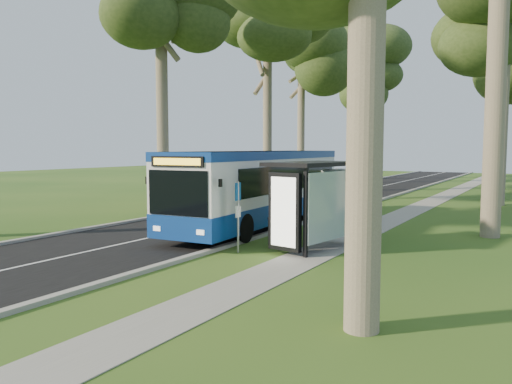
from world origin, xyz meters
TOP-DOWN VIEW (x-y plane):
  - ground at (0.00, 0.00)m, footprint 120.00×120.00m
  - road at (-3.50, 10.00)m, footprint 7.00×100.00m
  - kerb_east at (0.00, 10.00)m, footprint 0.25×100.00m
  - kerb_west at (-7.00, 10.00)m, footprint 0.25×100.00m
  - centre_line at (-3.50, 10.00)m, footprint 0.12×100.00m
  - footpath at (3.00, 10.00)m, footprint 1.50×100.00m
  - bus at (-1.35, 3.87)m, footprint 3.35×12.40m
  - bus_stop_sign at (0.78, -1.31)m, footprint 0.09×0.33m
  - bus_shelter at (2.70, 0.10)m, footprint 2.37×3.66m
  - litter_bin at (1.21, 0.42)m, footprint 0.55×0.55m
  - car_white at (-8.91, 27.42)m, footprint 2.92×4.65m
  - car_silver at (-7.98, 30.92)m, footprint 2.09×4.49m
  - tree_west_c at (-9.00, 18.00)m, footprint 5.20×5.20m
  - tree_west_d at (-11.00, 28.00)m, footprint 5.20×5.20m
  - tree_west_e at (-8.50, 38.00)m, footprint 5.20×5.20m
  - tree_east_c at (6.80, 18.00)m, footprint 5.20×5.20m

SIDE VIEW (x-z plane):
  - ground at x=0.00m, z-range 0.00..0.00m
  - road at x=-3.50m, z-range 0.00..0.02m
  - footpath at x=3.00m, z-range 0.00..0.02m
  - centre_line at x=-3.50m, z-range 0.02..0.02m
  - kerb_east at x=0.00m, z-range 0.00..0.12m
  - kerb_west at x=-7.00m, z-range 0.00..0.12m
  - litter_bin at x=1.21m, z-range 0.01..0.97m
  - car_silver at x=-7.98m, z-range 0.00..1.42m
  - car_white at x=-8.91m, z-range 0.00..1.48m
  - bus_stop_sign at x=0.78m, z-range 0.30..2.61m
  - bus at x=-1.35m, z-range 0.06..3.31m
  - bus_shelter at x=2.70m, z-range 0.61..3.53m
  - tree_east_c at x=6.80m, z-range 3.43..17.64m
  - tree_west_c at x=-9.00m, z-range 3.47..17.85m
  - tree_west_d at x=-11.00m, z-range 3.72..19.20m
  - tree_west_e at x=-8.50m, z-range 3.86..19.95m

